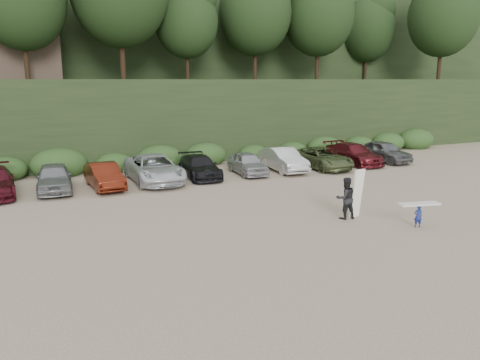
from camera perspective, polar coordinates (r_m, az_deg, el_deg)
name	(u,v)px	position (r m, az deg, el deg)	size (l,w,h in m)	color
ground	(304,219)	(20.76, 7.76, -4.69)	(120.00, 120.00, 0.00)	tan
hillside_backdrop	(125,30)	(53.98, -13.79, 17.38)	(90.00, 41.50, 28.00)	black
parked_cars	(151,170)	(28.00, -10.80, 1.18)	(36.80, 6.02, 1.61)	#A6A6AB
child_surfer	(419,211)	(20.57, 20.93, -3.53)	(1.78, 0.87, 1.03)	navy
adult_surfer	(346,198)	(20.88, 12.85, -2.12)	(1.37, 0.80, 2.17)	black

